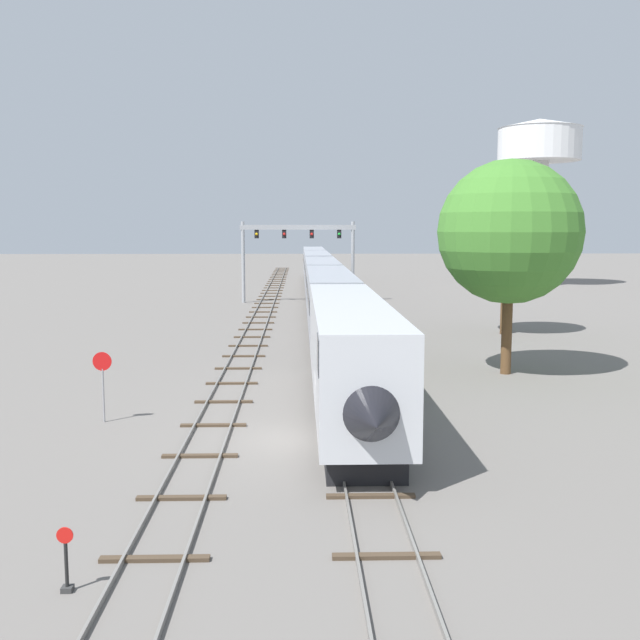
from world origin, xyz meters
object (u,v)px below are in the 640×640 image
Objects in this scene: water_tower at (539,153)px; trackside_tree_left at (507,231)px; passenger_train at (321,282)px; stop_sign at (103,377)px; trackside_tree_mid at (510,232)px; signal_gantry at (298,244)px; switch_stand at (66,569)px.

trackside_tree_left is at bearing -110.14° from water_tower.
passenger_train reaches higher than stop_sign.
stop_sign is 34.22m from trackside_tree_left.
water_tower is 81.49m from stop_sign.
trackside_tree_left is 0.95× the size of trackside_tree_mid.
stop_sign is at bearing -133.11° from trackside_tree_left.
signal_gantry is 40.60m from trackside_tree_mid.
trackside_tree_mid reaches higher than passenger_train.
passenger_train is at bearing 82.77° from switch_stand.
water_tower reaches higher than trackside_tree_mid.
trackside_tree_left is (20.15, 38.87, 7.10)m from switch_stand.
trackside_tree_left is (-16.46, -44.87, -10.04)m from water_tower.
trackside_tree_mid is at bearing 55.89° from switch_stand.
passenger_train is 43.22m from water_tower.
switch_stand is (-36.61, -83.74, -17.14)m from water_tower.
water_tower reaches higher than passenger_train.
signal_gantry is at bearing 122.59° from trackside_tree_left.
signal_gantry is 28.45m from trackside_tree_left.
trackside_tree_mid is at bearing -108.87° from water_tower.
passenger_train is 4.62× the size of water_tower.
water_tower reaches higher than signal_gantry.
trackside_tree_mid reaches higher than stop_sign.
trackside_tree_mid reaches higher than trackside_tree_left.
signal_gantry is 4.20× the size of stop_sign.
trackside_tree_left reaches higher than passenger_train.
stop_sign is (-7.75, -48.56, -4.31)m from signal_gantry.
trackside_tree_mid is (19.04, 9.59, 5.72)m from stop_sign.
stop_sign is 0.27× the size of trackside_tree_left.
water_tower reaches higher than trackside_tree_left.
trackside_tree_left reaches higher than stop_sign.
trackside_tree_left is at bearing 46.89° from stop_sign.
signal_gantry is 8.29× the size of switch_stand.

